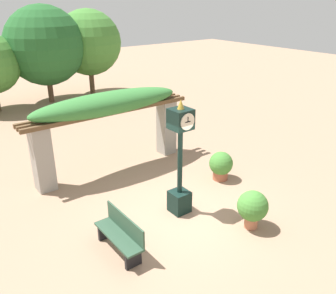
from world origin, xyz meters
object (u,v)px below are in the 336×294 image
pedestal_clock (180,161)px  park_bench (121,234)px  potted_plant_near_right (221,165)px  potted_plant_near_left (253,207)px

pedestal_clock → park_bench: (-2.05, -0.45, -1.04)m
potted_plant_near_right → park_bench: bearing=-165.6°
potted_plant_near_left → park_bench: (-3.02, 1.19, -0.15)m
potted_plant_near_left → park_bench: 3.24m
potted_plant_near_left → park_bench: size_ratio=0.65×
potted_plant_near_right → park_bench: 4.36m
potted_plant_near_right → park_bench: potted_plant_near_right is taller
potted_plant_near_right → potted_plant_near_left: bearing=-117.9°
pedestal_clock → potted_plant_near_left: size_ratio=3.10×
pedestal_clock → potted_plant_near_left: 2.10m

